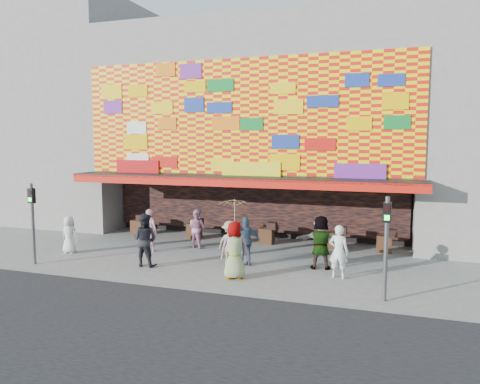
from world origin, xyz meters
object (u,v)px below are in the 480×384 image
(signal_left, at_px, (32,214))
(signal_right, at_px, (386,237))
(ped_b, at_px, (150,230))
(ped_c, at_px, (145,240))
(ped_a, at_px, (69,235))
(ped_d, at_px, (230,244))
(parasol, at_px, (235,213))
(ped_e, at_px, (246,241))
(ped_i, at_px, (197,228))
(ped_f, at_px, (321,242))
(ped_g, at_px, (235,250))
(ped_h, at_px, (339,252))

(signal_left, distance_m, signal_right, 12.40)
(ped_b, bearing_deg, ped_c, 125.87)
(ped_a, xyz_separation_m, ped_d, (6.86, 0.24, 0.08))
(ped_c, height_order, parasol, parasol)
(ped_e, bearing_deg, ped_b, -38.48)
(ped_e, relative_size, ped_i, 1.09)
(ped_a, height_order, ped_b, ped_b)
(signal_right, xyz_separation_m, ped_f, (-2.27, 2.78, -0.89))
(ped_i, height_order, parasol, parasol)
(signal_right, xyz_separation_m, ped_c, (-8.39, 1.10, -0.90))
(ped_g, height_order, ped_i, ped_g)
(ped_d, height_order, ped_f, ped_f)
(ped_d, xyz_separation_m, ped_f, (3.17, 0.71, 0.14))
(signal_left, xyz_separation_m, ped_e, (7.48, 2.33, -0.96))
(ped_g, relative_size, parasol, 1.00)
(signal_right, bearing_deg, ped_d, 159.14)
(ped_c, bearing_deg, ped_f, -165.04)
(ped_a, xyz_separation_m, parasol, (7.53, -1.16, 1.43))
(ped_b, relative_size, ped_e, 0.99)
(ped_i, bearing_deg, signal_right, 164.50)
(ped_d, bearing_deg, ped_f, -148.19)
(ped_b, relative_size, ped_g, 0.93)
(ped_b, distance_m, parasol, 5.35)
(ped_e, xyz_separation_m, ped_h, (3.39, -0.47, -0.01))
(ped_c, relative_size, ped_e, 1.07)
(signal_right, distance_m, ped_f, 3.70)
(signal_left, bearing_deg, ped_i, 43.95)
(ped_b, bearing_deg, ped_f, -171.83)
(ped_c, xyz_separation_m, ped_d, (2.95, 0.97, -0.13))
(signal_right, xyz_separation_m, ped_i, (-7.81, 4.42, -1.04))
(signal_right, bearing_deg, ped_h, 129.40)
(parasol, bearing_deg, ped_c, 173.22)
(parasol, bearing_deg, signal_right, -7.95)
(ped_h, bearing_deg, signal_left, 16.57)
(ped_c, bearing_deg, ped_h, -174.05)
(signal_left, xyz_separation_m, ped_g, (7.63, 0.67, -0.90))
(signal_left, relative_size, ped_e, 1.67)
(ped_e, distance_m, ped_i, 3.57)
(signal_left, bearing_deg, ped_e, 17.30)
(ped_b, height_order, ped_d, ped_b)
(signal_left, xyz_separation_m, ped_c, (4.01, 1.10, -0.90))
(ped_e, height_order, ped_i, ped_e)
(ped_a, height_order, ped_g, ped_g)
(ped_d, relative_size, ped_h, 0.93)
(ped_e, bearing_deg, ped_g, 67.16)
(ped_c, relative_size, ped_h, 1.08)
(ped_f, bearing_deg, ped_g, 32.29)
(ped_b, height_order, ped_g, ped_g)
(ped_i, distance_m, parasol, 5.02)
(ped_h, bearing_deg, ped_e, -0.99)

